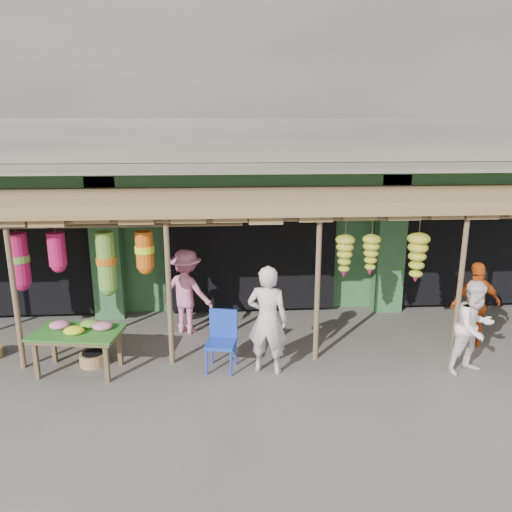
{
  "coord_description": "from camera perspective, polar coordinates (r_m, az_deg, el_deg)",
  "views": [
    {
      "loc": [
        -0.59,
        -8.15,
        4.01
      ],
      "look_at": [
        0.04,
        1.0,
        1.57
      ],
      "focal_mm": 35.0,
      "sensor_mm": 36.0,
      "label": 1
    }
  ],
  "objects": [
    {
      "name": "ground",
      "position": [
        9.1,
        0.21,
        -11.24
      ],
      "size": [
        80.0,
        80.0,
        0.0
      ],
      "primitive_type": "plane",
      "color": "#514C47",
      "rests_on": "ground"
    },
    {
      "name": "building",
      "position": [
        13.04,
        -1.35,
        12.09
      ],
      "size": [
        16.4,
        6.8,
        7.0
      ],
      "color": "gray",
      "rests_on": "ground"
    },
    {
      "name": "awning",
      "position": [
        9.08,
        -1.04,
        5.83
      ],
      "size": [
        14.0,
        2.7,
        2.79
      ],
      "color": "brown",
      "rests_on": "ground"
    },
    {
      "name": "flower_table",
      "position": [
        8.77,
        -19.61,
        -8.29
      ],
      "size": [
        1.53,
        1.04,
        0.85
      ],
      "rotation": [
        0.0,
        0.0,
        -0.16
      ],
      "color": "brown",
      "rests_on": "ground"
    },
    {
      "name": "blue_chair",
      "position": [
        8.47,
        -3.9,
        -9.19
      ],
      "size": [
        0.57,
        0.57,
        1.0
      ],
      "rotation": [
        0.0,
        0.0,
        -0.21
      ],
      "color": "#1B3BB2",
      "rests_on": "ground"
    },
    {
      "name": "basket_right",
      "position": [
        9.17,
        -18.08,
        -11.1
      ],
      "size": [
        0.56,
        0.56,
        0.21
      ],
      "primitive_type": "cylinder",
      "rotation": [
        0.0,
        0.0,
        0.25
      ],
      "color": "olive",
      "rests_on": "ground"
    },
    {
      "name": "person_front",
      "position": [
        8.19,
        1.32,
        -7.31
      ],
      "size": [
        0.77,
        0.62,
        1.83
      ],
      "primitive_type": "imported",
      "rotation": [
        0.0,
        0.0,
        2.83
      ],
      "color": "beige",
      "rests_on": "ground"
    },
    {
      "name": "person_right",
      "position": [
        8.93,
        23.66,
        -7.52
      ],
      "size": [
        0.93,
        0.82,
        1.59
      ],
      "primitive_type": "imported",
      "rotation": [
        0.0,
        0.0,
        0.33
      ],
      "color": "white",
      "rests_on": "ground"
    },
    {
      "name": "person_vendor",
      "position": [
        10.0,
        23.78,
        -5.13
      ],
      "size": [
        0.96,
        0.44,
        1.61
      ],
      "primitive_type": "imported",
      "rotation": [
        0.0,
        0.0,
        3.19
      ],
      "color": "#D55314",
      "rests_on": "ground"
    },
    {
      "name": "person_shopper",
      "position": [
        9.85,
        -7.96,
        -4.03
      ],
      "size": [
        1.25,
        1.03,
        1.68
      ],
      "primitive_type": "imported",
      "rotation": [
        0.0,
        0.0,
        2.69
      ],
      "color": "pink",
      "rests_on": "ground"
    }
  ]
}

